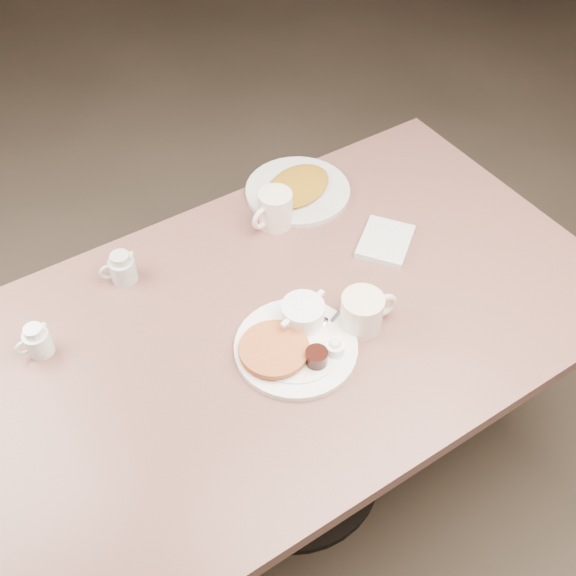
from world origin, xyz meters
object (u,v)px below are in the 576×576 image
diner_table (292,357)px  hash_plate (298,189)px  creamer_right (122,268)px  main_plate (295,340)px  coffee_mug_near (363,311)px  creamer_left (37,341)px  coffee_mug_far (275,210)px

diner_table → hash_plate: (0.25, 0.35, 0.18)m
creamer_right → hash_plate: bearing=4.2°
main_plate → coffee_mug_near: bearing=-11.1°
hash_plate → creamer_left: bearing=-169.6°
main_plate → creamer_left: creamer_left is taller
diner_table → creamer_right: size_ratio=15.72×
diner_table → creamer_left: 0.60m
diner_table → creamer_right: 0.47m
coffee_mug_far → hash_plate: (0.12, 0.07, -0.04)m
coffee_mug_near → coffee_mug_far: (0.01, 0.39, 0.00)m
diner_table → creamer_left: creamer_left is taller
diner_table → coffee_mug_near: coffee_mug_near is taller
coffee_mug_far → creamer_left: (-0.65, -0.07, -0.01)m
main_plate → hash_plate: size_ratio=0.96×
diner_table → creamer_left: (-0.52, 0.21, 0.21)m
diner_table → coffee_mug_near: size_ratio=10.41×
coffee_mug_near → hash_plate: coffee_mug_near is taller
creamer_right → hash_plate: creamer_right is taller
coffee_mug_far → creamer_right: size_ratio=1.39×
diner_table → main_plate: bearing=-120.4°
diner_table → coffee_mug_near: (0.11, -0.11, 0.22)m
creamer_right → coffee_mug_far: bearing=-4.6°
coffee_mug_far → hash_plate: size_ratio=0.36×
main_plate → coffee_mug_far: (0.17, 0.36, 0.03)m
creamer_left → creamer_right: same height
coffee_mug_near → coffee_mug_far: 0.39m
creamer_right → hash_plate: size_ratio=0.26×
hash_plate → coffee_mug_far: bearing=-148.8°
coffee_mug_near → creamer_left: 0.72m
diner_table → hash_plate: hash_plate is taller
coffee_mug_near → hash_plate: size_ratio=0.39×
diner_table → coffee_mug_far: (0.13, 0.28, 0.22)m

